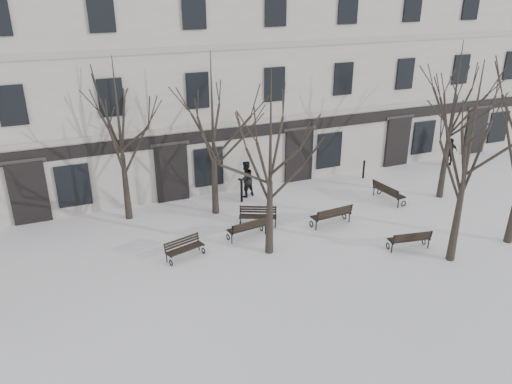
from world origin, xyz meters
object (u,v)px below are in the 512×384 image
bench_2 (410,239)px  bench_4 (248,228)px  bench_1 (332,215)px  bench_0 (184,248)px  tree_2 (470,142)px  bench_3 (258,215)px  bench_5 (388,192)px  tree_1 (270,144)px

bench_2 → bench_4: bearing=-21.6°
bench_1 → bench_0: bearing=-2.3°
tree_2 → bench_3: size_ratio=4.44×
bench_2 → bench_5: 4.90m
tree_1 → bench_2: 7.05m
bench_5 → tree_2: bearing=161.9°
tree_2 → bench_4: bearing=144.6°
tree_1 → bench_0: 5.37m
tree_1 → bench_3: bearing=77.7°
bench_0 → bench_4: bearing=-5.6°
bench_0 → bench_5: 10.92m
bench_0 → bench_2: bearing=-35.2°
tree_2 → bench_1: 6.79m
bench_2 → bench_4: (-5.73, 3.48, 0.00)m
tree_2 → bench_3: (-5.84, 5.75, -4.38)m
bench_2 → bench_4: 6.70m
bench_3 → bench_5: (7.00, -0.07, 0.05)m
bench_2 → tree_2: bearing=137.5°
bench_2 → bench_3: size_ratio=1.03×
tree_1 → bench_1: tree_1 is taller
tree_1 → bench_2: size_ratio=4.08×
bench_1 → bench_3: bearing=-27.8°
bench_3 → bench_1: bearing=1.3°
bench_4 → bench_1: bearing=167.1°
tree_2 → tree_1: bearing=152.7°
bench_0 → bench_4: size_ratio=0.92×
bench_2 → bench_0: bearing=-8.9°
bench_1 → bench_5: size_ratio=1.02×
bench_2 → bench_3: bearing=-33.0°
bench_3 → bench_5: 7.00m
tree_2 → bench_3: bearing=135.4°
bench_1 → bench_3: bench_1 is taller
bench_3 → bench_4: bench_4 is taller
bench_3 → bench_0: bearing=-133.0°
bench_0 → bench_3: bench_3 is taller
bench_4 → bench_0: bearing=3.3°
bench_0 → bench_3: (3.82, 1.55, 0.02)m
tree_2 → bench_1: size_ratio=3.99×
bench_3 → bench_4: 1.32m
tree_1 → bench_5: size_ratio=3.86×
bench_0 → bench_5: bench_5 is taller
bench_0 → bench_1: 6.86m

